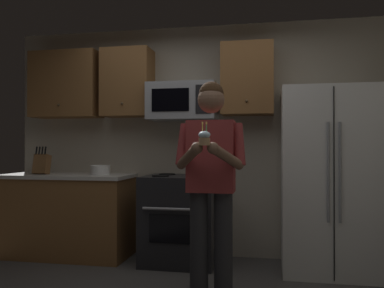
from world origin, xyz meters
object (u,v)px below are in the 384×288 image
refrigerator (328,180)px  bowl_large_white (100,170)px  microwave (183,102)px  oven_range (180,219)px  cupcake (204,138)px  knife_block (42,164)px  person (211,175)px

refrigerator → bowl_large_white: 2.42m
microwave → refrigerator: microwave is taller
bowl_large_white → oven_range: bearing=-1.2°
refrigerator → cupcake: (-1.03, -1.24, 0.39)m
oven_range → knife_block: (-1.59, -0.03, 0.57)m
person → cupcake: size_ratio=10.13×
microwave → knife_block: 1.74m
bowl_large_white → knife_block: bearing=-175.9°
microwave → person: bearing=-66.5°
microwave → knife_block: bearing=-174.7°
oven_range → person: 1.19m
bowl_large_white → microwave: bearing=6.3°
oven_range → bowl_large_white: (-0.91, 0.02, 0.51)m
refrigerator → person: refrigerator is taller
knife_block → person: person is taller
refrigerator → knife_block: (-3.09, 0.01, 0.13)m
microwave → cupcake: microwave is taller
oven_range → microwave: 1.26m
oven_range → microwave: microwave is taller
knife_block → person: (2.06, -0.92, -0.04)m
oven_range → refrigerator: refrigerator is taller
bowl_large_white → person: 1.69m
bowl_large_white → cupcake: cupcake is taller
cupcake → knife_block: bearing=148.7°
oven_range → knife_block: knife_block is taller
refrigerator → person: bearing=-138.5°
oven_range → knife_block: 1.69m
knife_block → cupcake: cupcake is taller
oven_range → person: (0.47, -0.95, 0.53)m
knife_block → person: 2.26m
cupcake → refrigerator: bearing=50.2°
knife_block → bowl_large_white: size_ratio=1.43×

